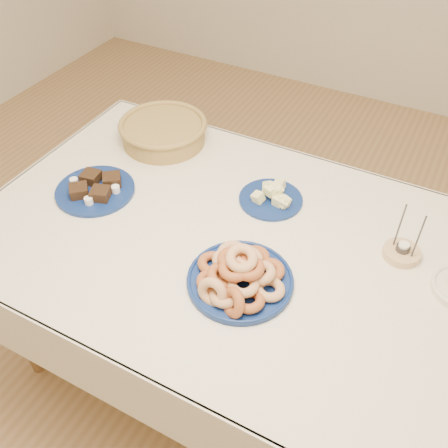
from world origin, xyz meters
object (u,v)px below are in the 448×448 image
at_px(brownie_plate, 95,189).
at_px(candle_holder, 402,252).
at_px(melon_plate, 273,197).
at_px(wicker_basket, 163,131).
at_px(donut_platter, 239,276).
at_px(dining_table, 231,259).

height_order(brownie_plate, candle_holder, candle_holder).
distance_m(melon_plate, wicker_basket, 0.56).
height_order(melon_plate, wicker_basket, wicker_basket).
bearing_deg(candle_holder, brownie_plate, -169.27).
bearing_deg(wicker_basket, brownie_plate, -96.13).
bearing_deg(donut_platter, wicker_basket, 138.87).
height_order(donut_platter, wicker_basket, donut_platter).
bearing_deg(wicker_basket, melon_plate, -14.06).
relative_size(dining_table, wicker_basket, 4.33).
xyz_separation_m(dining_table, donut_platter, (0.11, -0.17, 0.14)).
xyz_separation_m(brownie_plate, candle_holder, (1.04, 0.20, 0.00)).
bearing_deg(candle_holder, donut_platter, -139.36).
relative_size(melon_plate, brownie_plate, 0.61).
bearing_deg(dining_table, melon_plate, 78.45).
bearing_deg(dining_table, brownie_plate, -177.46).
height_order(dining_table, candle_holder, candle_holder).
distance_m(donut_platter, wicker_basket, 0.80).
xyz_separation_m(brownie_plate, wicker_basket, (0.04, 0.39, 0.03)).
bearing_deg(dining_table, donut_platter, -55.96).
bearing_deg(dining_table, candle_holder, 18.91).
relative_size(brownie_plate, candle_holder, 1.96).
bearing_deg(brownie_plate, dining_table, 2.54).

